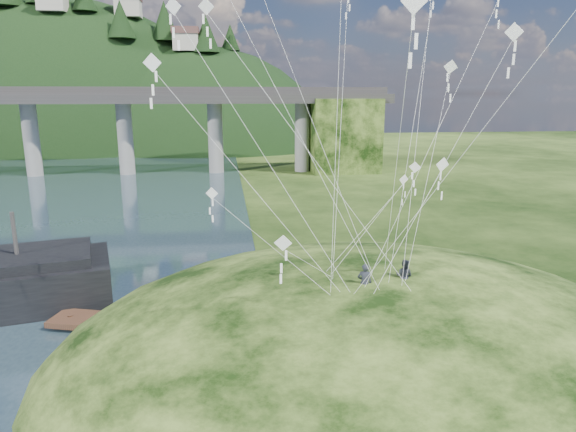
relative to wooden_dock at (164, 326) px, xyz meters
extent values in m
plane|color=black|center=(3.36, -6.28, -0.44)|extent=(320.00, 320.00, 0.00)
ellipsoid|color=black|center=(11.36, -4.28, -1.94)|extent=(36.00, 32.00, 13.00)
cylinder|color=gray|center=(-28.64, 63.72, 6.06)|extent=(2.60, 2.60, 13.00)
cylinder|color=gray|center=(-13.14, 63.72, 6.06)|extent=(2.60, 2.60, 13.00)
cylinder|color=gray|center=(2.36, 63.72, 6.06)|extent=(2.60, 2.60, 13.00)
cylinder|color=gray|center=(17.86, 63.72, 6.06)|extent=(2.60, 2.60, 13.00)
cube|color=black|center=(25.36, 63.72, 6.06)|extent=(12.00, 11.00, 13.00)
ellipsoid|color=black|center=(-36.64, 119.72, -6.44)|extent=(96.00, 68.00, 88.00)
ellipsoid|color=black|center=(-1.64, 111.72, -10.44)|extent=(76.00, 56.00, 72.00)
cone|color=black|center=(-19.09, 100.81, 30.14)|extent=(6.47, 6.47, 8.51)
cone|color=black|center=(-9.86, 107.71, 30.79)|extent=(7.13, 7.13, 9.38)
cone|color=black|center=(0.24, 102.75, 27.43)|extent=(6.56, 6.56, 8.63)
cone|color=black|center=(6.13, 108.35, 27.24)|extent=(4.88, 4.88, 6.42)
cube|color=#BCB5A1|center=(-34.64, 103.72, 33.84)|extent=(6.00, 5.00, 4.00)
cube|color=#BCB5A1|center=(-18.64, 109.72, 33.74)|extent=(6.00, 5.00, 4.00)
cube|color=#BCB5A1|center=(-4.64, 103.72, 25.44)|extent=(6.00, 5.00, 4.00)
cube|color=brown|center=(-4.64, 103.72, 28.14)|extent=(6.40, 5.40, 1.60)
cube|color=black|center=(-8.77, 5.67, 2.82)|extent=(7.90, 7.07, 0.68)
cylinder|color=#2D2B2B|center=(-9.86, 5.41, 4.29)|extent=(0.27, 0.27, 3.38)
cube|color=#362016|center=(0.00, 0.00, 0.01)|extent=(14.15, 6.15, 0.35)
cylinder|color=#362016|center=(-5.79, 1.73, -0.24)|extent=(0.30, 0.30, 1.01)
cylinder|color=#362016|center=(-2.90, 0.86, -0.24)|extent=(0.30, 0.30, 1.01)
cylinder|color=#362016|center=(0.00, 0.00, -0.24)|extent=(0.30, 0.30, 1.01)
cylinder|color=#362016|center=(2.90, -0.86, -0.24)|extent=(0.30, 0.30, 1.01)
cylinder|color=#362016|center=(5.79, -1.73, -0.24)|extent=(0.30, 0.30, 1.01)
imported|color=#242730|center=(10.37, -5.99, 5.47)|extent=(0.78, 0.59, 1.92)
imported|color=#242730|center=(12.55, -5.40, 5.41)|extent=(1.09, 1.06, 1.76)
cube|color=white|center=(15.66, 3.91, 7.82)|extent=(0.68, 0.27, 0.70)
cube|color=white|center=(15.66, 3.91, 7.31)|extent=(0.09, 0.06, 0.41)
cube|color=white|center=(15.66, 3.91, 6.81)|extent=(0.09, 0.06, 0.41)
cube|color=white|center=(15.66, 3.91, 6.31)|extent=(0.09, 0.06, 0.41)
cube|color=white|center=(3.18, -2.60, 17.39)|extent=(0.77, 0.29, 0.75)
cube|color=white|center=(3.18, -2.60, 16.83)|extent=(0.10, 0.03, 0.45)
cube|color=white|center=(3.18, -2.60, 16.28)|extent=(0.10, 0.03, 0.45)
cube|color=white|center=(3.18, -2.60, 15.73)|extent=(0.10, 0.03, 0.45)
cube|color=white|center=(3.00, 2.51, 7.45)|extent=(0.76, 0.21, 0.76)
cube|color=white|center=(3.00, 2.51, 6.91)|extent=(0.10, 0.03, 0.44)
cube|color=white|center=(3.00, 2.51, 6.37)|extent=(0.10, 0.03, 0.44)
cube|color=white|center=(3.00, 2.51, 5.83)|extent=(0.10, 0.03, 0.44)
cube|color=white|center=(16.72, 0.20, 14.86)|extent=(0.81, 0.31, 0.78)
cube|color=white|center=(16.72, 0.20, 14.29)|extent=(0.11, 0.05, 0.47)
cube|color=white|center=(16.72, 0.20, 13.71)|extent=(0.11, 0.05, 0.47)
cube|color=white|center=(16.72, 0.20, 13.14)|extent=(0.11, 0.05, 0.47)
cube|color=white|center=(18.87, -0.59, 18.18)|extent=(0.10, 0.04, 0.45)
cube|color=white|center=(18.87, -0.59, 17.63)|extent=(0.10, 0.04, 0.45)
cube|color=white|center=(18.87, -0.59, 17.09)|extent=(0.10, 0.04, 0.45)
cube|color=white|center=(1.85, -4.93, 17.01)|extent=(0.69, 0.33, 0.72)
cube|color=white|center=(1.85, -4.93, 16.48)|extent=(0.10, 0.03, 0.43)
cube|color=white|center=(1.85, -4.93, 15.96)|extent=(0.10, 0.03, 0.43)
cube|color=white|center=(1.85, -4.93, 15.43)|extent=(0.10, 0.03, 0.43)
cube|color=white|center=(16.31, -6.83, 15.96)|extent=(0.58, 0.61, 0.78)
cube|color=white|center=(16.31, -6.83, 15.39)|extent=(0.10, 0.07, 0.46)
cube|color=white|center=(16.31, -6.83, 14.83)|extent=(0.10, 0.07, 0.46)
cube|color=white|center=(16.31, -6.83, 14.26)|extent=(0.10, 0.07, 0.46)
cube|color=white|center=(16.17, 2.31, 18.45)|extent=(0.09, 0.05, 0.40)
cube|color=white|center=(16.17, 2.31, 17.96)|extent=(0.09, 0.05, 0.40)
cube|color=white|center=(15.79, 2.37, 8.86)|extent=(0.66, 0.44, 0.73)
cube|color=white|center=(15.79, 2.37, 8.32)|extent=(0.10, 0.04, 0.44)
cube|color=white|center=(15.79, 2.37, 7.78)|extent=(0.10, 0.04, 0.44)
cube|color=white|center=(15.79, 2.37, 7.24)|extent=(0.10, 0.04, 0.44)
cube|color=white|center=(0.55, -2.68, 14.82)|extent=(0.89, 0.20, 0.88)
cube|color=white|center=(0.55, -2.68, 14.19)|extent=(0.12, 0.03, 0.52)
cube|color=white|center=(0.55, -2.68, 13.56)|extent=(0.12, 0.03, 0.52)
cube|color=white|center=(0.55, -2.68, 12.93)|extent=(0.12, 0.03, 0.52)
cube|color=white|center=(6.28, -7.20, 7.01)|extent=(0.79, 0.24, 0.77)
cube|color=white|center=(6.28, -7.20, 6.45)|extent=(0.10, 0.03, 0.45)
cube|color=white|center=(6.28, -7.20, 5.90)|extent=(0.10, 0.03, 0.45)
cube|color=white|center=(6.28, -7.20, 5.34)|extent=(0.10, 0.03, 0.45)
cube|color=white|center=(13.60, -6.65, 10.27)|extent=(0.67, 0.21, 0.68)
cube|color=white|center=(13.60, -6.65, 9.78)|extent=(0.09, 0.06, 0.40)
cube|color=white|center=(13.60, -6.65, 9.29)|extent=(0.09, 0.06, 0.40)
cube|color=white|center=(13.60, -6.65, 8.81)|extent=(0.09, 0.06, 0.40)
cube|color=white|center=(10.07, -11.57, 16.31)|extent=(0.86, 0.27, 0.87)
cube|color=white|center=(10.07, -11.57, 15.68)|extent=(0.11, 0.03, 0.51)
cube|color=white|center=(10.07, -11.57, 15.06)|extent=(0.11, 0.03, 0.51)
cube|color=white|center=(10.07, -11.57, 14.44)|extent=(0.11, 0.03, 0.51)
cube|color=white|center=(11.28, 2.87, 18.31)|extent=(0.08, 0.06, 0.38)
cube|color=white|center=(11.28, 2.87, 17.84)|extent=(0.08, 0.06, 0.38)
camera|label=1|loc=(3.84, -28.65, 13.38)|focal=32.00mm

